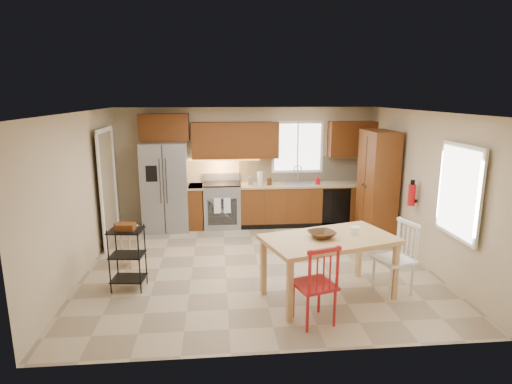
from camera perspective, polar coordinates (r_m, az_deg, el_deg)
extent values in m
plane|color=tan|center=(7.19, 0.25, -9.69)|extent=(5.50, 5.50, 0.00)
cube|color=silver|center=(6.64, 0.27, 10.64)|extent=(5.50, 5.00, 0.02)
cube|color=#CCB793|center=(9.25, -1.24, 3.49)|extent=(5.50, 0.02, 2.50)
cube|color=#CCB793|center=(4.42, 3.42, -7.10)|extent=(5.50, 0.02, 2.50)
cube|color=#CCB793|center=(7.10, -22.43, -0.39)|extent=(0.02, 5.00, 2.50)
cube|color=#CCB793|center=(7.58, 21.43, 0.49)|extent=(0.02, 5.00, 2.50)
cube|color=gray|center=(8.99, -11.93, 0.73)|extent=(0.92, 0.75, 1.82)
cube|color=gray|center=(9.09, -4.54, -1.81)|extent=(0.76, 0.63, 0.92)
cube|color=brown|center=(9.12, -8.00, -1.92)|extent=(0.30, 0.60, 0.90)
cube|color=brown|center=(9.31, 6.86, -1.58)|extent=(2.92, 0.60, 0.90)
cube|color=black|center=(9.17, 10.67, -1.93)|extent=(0.60, 0.02, 0.78)
cube|color=beige|center=(9.43, 6.62, 3.12)|extent=(2.92, 0.03, 0.55)
cube|color=#592A0E|center=(9.02, -12.15, 8.41)|extent=(1.00, 0.35, 0.55)
cube|color=#592A0E|center=(8.99, -2.78, 6.90)|extent=(1.80, 0.35, 0.75)
cube|color=#592A0E|center=(9.44, 12.68, 6.89)|extent=(1.00, 0.35, 0.75)
cube|color=white|center=(9.32, 5.55, 5.99)|extent=(1.12, 0.04, 1.12)
cube|color=gray|center=(9.18, 5.77, 0.87)|extent=(0.62, 0.46, 0.16)
cube|color=#FFBF66|center=(9.01, -4.66, 4.35)|extent=(1.60, 0.30, 0.01)
imported|color=red|center=(9.13, 8.25, 1.61)|extent=(0.09, 0.09, 0.19)
cylinder|color=white|center=(8.97, 0.52, 1.83)|extent=(0.12, 0.12, 0.28)
cylinder|color=gray|center=(8.96, -0.76, 1.49)|extent=(0.11, 0.11, 0.18)
cylinder|color=#492B13|center=(8.97, 1.81, 1.38)|extent=(0.10, 0.10, 0.14)
cube|color=brown|center=(8.56, 15.86, 0.87)|extent=(0.50, 0.95, 2.10)
cylinder|color=red|center=(7.69, 20.05, -0.37)|extent=(0.12, 0.12, 0.36)
cube|color=white|center=(6.52, 25.48, 0.03)|extent=(0.04, 1.02, 1.32)
cube|color=#8C7A59|center=(8.34, -19.24, 0.32)|extent=(0.04, 0.95, 2.10)
imported|color=#492B13|center=(5.88, 8.75, -6.06)|extent=(0.44, 0.44, 0.09)
cylinder|color=white|center=(6.10, 13.03, -5.21)|extent=(0.18, 0.18, 0.17)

